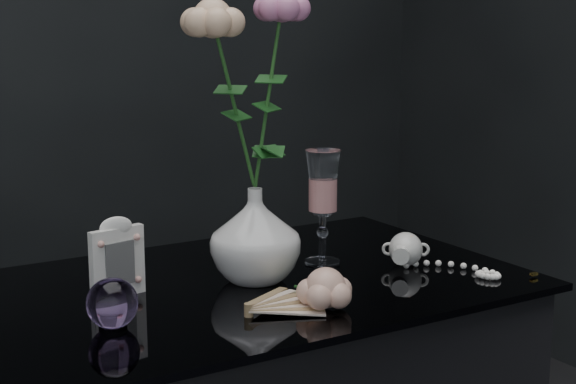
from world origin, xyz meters
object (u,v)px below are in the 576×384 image
loose_rose (326,288)px  picture_frame (117,257)px  pearl_jar (406,248)px  vase (255,235)px  wine_glass (323,208)px  paperweight (112,303)px

loose_rose → picture_frame: bearing=138.4°
loose_rose → pearl_jar: loose_rose is taller
pearl_jar → loose_rose: bearing=-117.9°
vase → wine_glass: size_ratio=0.77×
wine_glass → picture_frame: size_ratio=1.58×
vase → picture_frame: 0.23m
wine_glass → picture_frame: bearing=178.6°
picture_frame → loose_rose: picture_frame is taller
picture_frame → paperweight: picture_frame is taller
wine_glass → picture_frame: (-0.38, 0.01, -0.04)m
vase → picture_frame: bearing=170.0°
picture_frame → pearl_jar: 0.51m
wine_glass → loose_rose: (-0.13, -0.21, -0.07)m
wine_glass → loose_rose: size_ratio=1.08×
vase → pearl_jar: size_ratio=0.73×
loose_rose → vase: bearing=96.4°
paperweight → pearl_jar: (0.55, 0.04, -0.01)m
vase → pearl_jar: (0.27, -0.05, -0.05)m
picture_frame → pearl_jar: (0.50, -0.09, -0.03)m
wine_glass → pearl_jar: 0.16m
vase → pearl_jar: vase is taller
picture_frame → pearl_jar: size_ratio=0.60×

